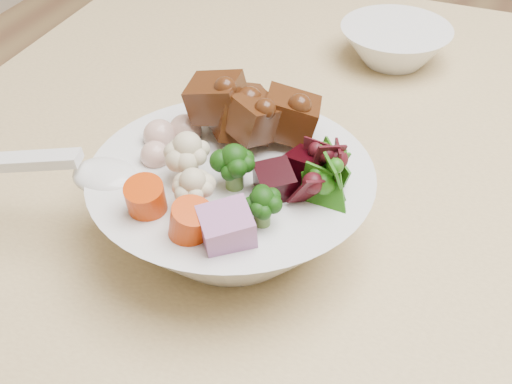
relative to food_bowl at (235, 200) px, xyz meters
The scene contains 3 objects.
food_bowl is the anchor object (origin of this frame).
soup_spoon 0.13m from the food_bowl, 156.26° to the right, with size 0.17×0.08×0.03m.
side_bowl 0.39m from the food_bowl, 83.42° to the left, with size 0.14×0.14×0.05m, color silver, non-canonical shape.
Camera 1 is at (-0.44, -0.76, 1.24)m, focal length 50.00 mm.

